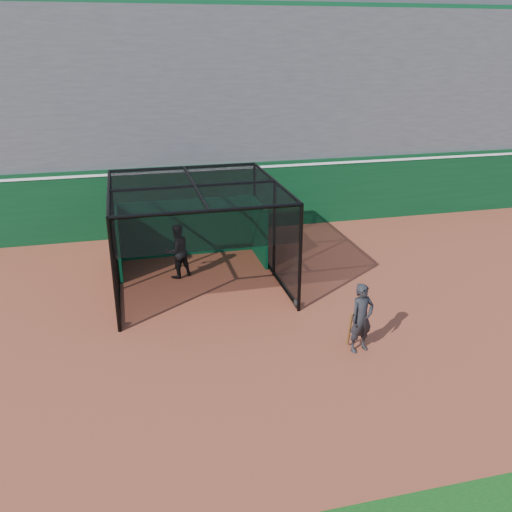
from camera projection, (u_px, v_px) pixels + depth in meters
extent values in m
plane|color=brown|center=(233.00, 346.00, 12.60)|extent=(120.00, 120.00, 0.00)
cube|color=#093418|center=(186.00, 199.00, 19.81)|extent=(50.00, 0.45, 2.50)
cube|color=white|center=(184.00, 169.00, 19.41)|extent=(50.00, 0.50, 0.08)
cube|color=#4C4C4F|center=(171.00, 113.00, 22.35)|extent=(50.00, 7.85, 7.75)
cube|color=#4C4C4F|center=(158.00, 0.00, 23.80)|extent=(50.00, 0.30, 1.20)
cube|color=#064324|center=(187.00, 227.00, 17.72)|extent=(4.48, 0.10, 1.90)
cylinder|color=black|center=(119.00, 324.00, 13.39)|extent=(0.08, 0.22, 0.22)
cylinder|color=black|center=(296.00, 304.00, 14.42)|extent=(0.08, 0.22, 0.22)
cylinder|color=black|center=(118.00, 258.00, 17.44)|extent=(0.08, 0.22, 0.22)
cylinder|color=black|center=(256.00, 246.00, 18.47)|extent=(0.08, 0.22, 0.22)
imported|color=black|center=(177.00, 251.00, 16.06)|extent=(0.99, 0.90, 1.65)
imported|color=black|center=(362.00, 318.00, 12.16)|extent=(0.68, 0.53, 1.64)
cylinder|color=#593819|center=(350.00, 329.00, 12.25)|extent=(0.15, 0.37, 0.96)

